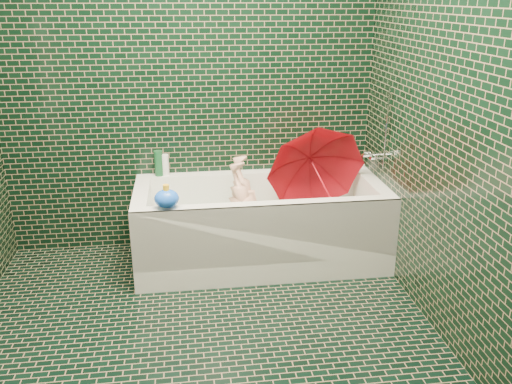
{
  "coord_description": "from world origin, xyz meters",
  "views": [
    {
      "loc": [
        -0.05,
        -2.4,
        1.78
      ],
      "look_at": [
        0.39,
        0.82,
        0.58
      ],
      "focal_mm": 38.0,
      "sensor_mm": 36.0,
      "label": 1
    }
  ],
  "objects": [
    {
      "name": "child",
      "position": [
        0.38,
        0.99,
        0.31
      ],
      "size": [
        0.96,
        0.57,
        0.4
      ],
      "primitive_type": "imported",
      "rotation": [
        -1.35,
        0.0,
        -1.86
      ],
      "color": "tan",
      "rests_on": "bathtub"
    },
    {
      "name": "rubber_duck",
      "position": [
        1.05,
        1.36,
        0.59
      ],
      "size": [
        0.12,
        0.1,
        0.1
      ],
      "rotation": [
        0.0,
        0.0,
        -0.32
      ],
      "color": "yellow",
      "rests_on": "bathtub"
    },
    {
      "name": "bottle_right_tall",
      "position": [
        1.17,
        1.33,
        0.66
      ],
      "size": [
        0.06,
        0.06,
        0.22
      ],
      "primitive_type": "cylinder",
      "rotation": [
        0.0,
        0.0,
        0.08
      ],
      "color": "#154926",
      "rests_on": "bathtub"
    },
    {
      "name": "bottle_right_pump",
      "position": [
        1.19,
        1.35,
        0.64
      ],
      "size": [
        0.06,
        0.06,
        0.17
      ],
      "primitive_type": "cylinder",
      "rotation": [
        0.0,
        0.0,
        -0.11
      ],
      "color": "silver",
      "rests_on": "bathtub"
    },
    {
      "name": "umbrella",
      "position": [
        0.86,
        1.02,
        0.58
      ],
      "size": [
        0.91,
        0.86,
        0.99
      ],
      "primitive_type": "imported",
      "rotation": [
        0.35,
        -0.47,
        -0.08
      ],
      "color": "red",
      "rests_on": "bathtub"
    },
    {
      "name": "bath_toy",
      "position": [
        -0.17,
        0.7,
        0.61
      ],
      "size": [
        0.16,
        0.14,
        0.15
      ],
      "rotation": [
        0.0,
        0.0,
        -0.09
      ],
      "color": "blue",
      "rests_on": "bathtub"
    },
    {
      "name": "faucet",
      "position": [
        1.26,
        1.02,
        0.77
      ],
      "size": [
        0.18,
        0.19,
        0.55
      ],
      "color": "silver",
      "rests_on": "wall_right"
    },
    {
      "name": "wall_front",
      "position": [
        0.0,
        -1.4,
        1.25
      ],
      "size": [
        2.8,
        0.0,
        2.8
      ],
      "primitive_type": "plane",
      "rotation": [
        -1.57,
        0.0,
        0.0
      ],
      "color": "black",
      "rests_on": "floor"
    },
    {
      "name": "wall_back",
      "position": [
        0.0,
        1.4,
        1.25
      ],
      "size": [
        2.8,
        0.0,
        2.8
      ],
      "primitive_type": "plane",
      "rotation": [
        1.57,
        0.0,
        0.0
      ],
      "color": "black",
      "rests_on": "floor"
    },
    {
      "name": "soap_bottle_a",
      "position": [
        1.25,
        1.33,
        0.55
      ],
      "size": [
        0.12,
        0.12,
        0.27
      ],
      "primitive_type": "imported",
      "rotation": [
        0.0,
        0.0,
        0.2
      ],
      "color": "white",
      "rests_on": "bathtub"
    },
    {
      "name": "water",
      "position": [
        0.45,
        1.02,
        0.3
      ],
      "size": [
        1.48,
        0.53,
        0.0
      ],
      "primitive_type": "cube",
      "color": "silver",
      "rests_on": "bathtub"
    },
    {
      "name": "bathtub",
      "position": [
        0.45,
        1.01,
        0.21
      ],
      "size": [
        1.7,
        0.75,
        0.55
      ],
      "color": "white",
      "rests_on": "floor"
    },
    {
      "name": "bottle_left_short",
      "position": [
        -0.19,
        1.35,
        0.63
      ],
      "size": [
        0.06,
        0.06,
        0.15
      ],
      "primitive_type": "cylinder",
      "rotation": [
        0.0,
        0.0,
        0.08
      ],
      "color": "white",
      "rests_on": "bathtub"
    },
    {
      "name": "floor",
      "position": [
        0.0,
        0.0,
        0.0
      ],
      "size": [
        2.8,
        2.8,
        0.0
      ],
      "primitive_type": "plane",
      "color": "black",
      "rests_on": "ground"
    },
    {
      "name": "bottle_left_tall",
      "position": [
        -0.24,
        1.35,
        0.64
      ],
      "size": [
        0.07,
        0.07,
        0.18
      ],
      "primitive_type": "cylinder",
      "rotation": [
        0.0,
        0.0,
        -0.24
      ],
      "color": "#154926",
      "rests_on": "bathtub"
    },
    {
      "name": "soap_bottle_b",
      "position": [
        1.2,
        1.34,
        0.55
      ],
      "size": [
        0.09,
        0.09,
        0.17
      ],
      "primitive_type": "imported",
      "rotation": [
        0.0,
        0.0,
        0.17
      ],
      "color": "#442079",
      "rests_on": "bathtub"
    },
    {
      "name": "bath_mat",
      "position": [
        0.45,
        1.02,
        0.16
      ],
      "size": [
        1.35,
        0.47,
        0.01
      ],
      "primitive_type": "cube",
      "color": "green",
      "rests_on": "bathtub"
    },
    {
      "name": "wall_right",
      "position": [
        1.3,
        0.0,
        1.25
      ],
      "size": [
        0.0,
        2.8,
        2.8
      ],
      "primitive_type": "plane",
      "rotation": [
        1.57,
        0.0,
        -1.57
      ],
      "color": "black",
      "rests_on": "floor"
    },
    {
      "name": "soap_bottle_c",
      "position": [
        1.08,
        1.33,
        0.55
      ],
      "size": [
        0.18,
        0.18,
        0.18
      ],
      "primitive_type": "imported",
      "rotation": [
        0.0,
        0.0,
        0.4
      ],
      "color": "#154926",
      "rests_on": "bathtub"
    }
  ]
}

